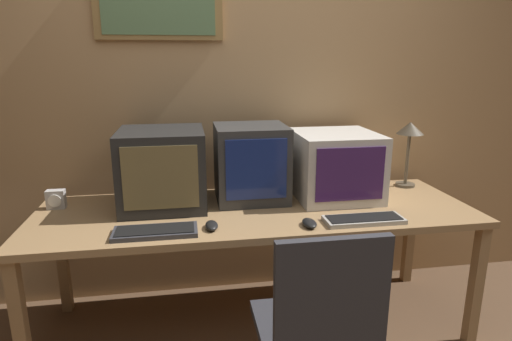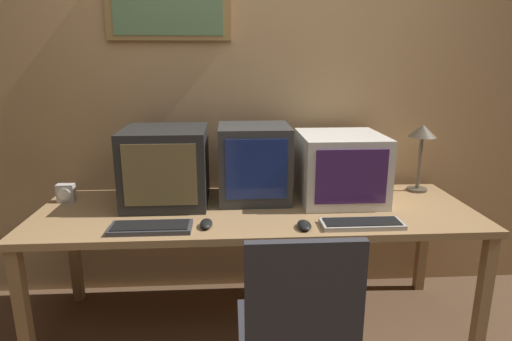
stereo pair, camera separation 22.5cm
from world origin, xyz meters
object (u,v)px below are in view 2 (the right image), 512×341
at_px(monitor_left, 166,166).
at_px(desk_clock, 66,193).
at_px(desk_lamp, 422,138).
at_px(monitor_right, 340,167).
at_px(keyboard_main, 151,227).
at_px(monitor_center, 253,163).
at_px(keyboard_side, 362,224).
at_px(mouse_near_keyboard, 206,224).
at_px(mouse_far_corner, 304,225).

distance_m(monitor_left, desk_clock, 0.59).
bearing_deg(desk_lamp, monitor_right, -166.18).
bearing_deg(monitor_right, desk_clock, 178.33).
bearing_deg(keyboard_main, monitor_right, 21.80).
relative_size(monitor_left, monitor_right, 0.96).
xyz_separation_m(monitor_center, keyboard_side, (0.50, -0.45, -0.20)).
bearing_deg(desk_clock, monitor_center, -0.36).
bearing_deg(monitor_left, desk_lamp, 4.70).
xyz_separation_m(mouse_near_keyboard, desk_clock, (-0.81, 0.42, 0.03)).
bearing_deg(monitor_right, monitor_left, 179.70).
bearing_deg(keyboard_side, keyboard_main, 179.07).
distance_m(monitor_right, mouse_near_keyboard, 0.85).
bearing_deg(desk_lamp, desk_clock, -177.70).
distance_m(mouse_far_corner, desk_lamp, 1.01).
bearing_deg(mouse_near_keyboard, monitor_right, 27.19).
xyz_separation_m(monitor_center, desk_lamp, (1.01, 0.09, 0.11)).
bearing_deg(mouse_near_keyboard, mouse_far_corner, -5.63).
bearing_deg(mouse_far_corner, keyboard_side, 1.98).
height_order(monitor_center, keyboard_main, monitor_center).
height_order(monitor_right, desk_lamp, desk_lamp).
height_order(mouse_far_corner, desk_lamp, desk_lamp).
distance_m(monitor_left, monitor_right, 0.97).
height_order(mouse_near_keyboard, desk_lamp, desk_lamp).
bearing_deg(keyboard_side, desk_lamp, 46.86).
relative_size(monitor_right, mouse_near_keyboard, 4.21).
bearing_deg(mouse_far_corner, monitor_center, 114.98).
xyz_separation_m(keyboard_main, desk_clock, (-0.55, 0.44, 0.04)).
distance_m(monitor_left, mouse_near_keyboard, 0.49).
distance_m(monitor_center, mouse_near_keyboard, 0.52).
bearing_deg(monitor_center, desk_lamp, 5.08).
relative_size(monitor_center, monitor_right, 0.89).
bearing_deg(mouse_far_corner, desk_clock, 159.71).
height_order(monitor_left, mouse_far_corner, monitor_left).
xyz_separation_m(monitor_right, keyboard_side, (0.01, -0.42, -0.18)).
bearing_deg(desk_clock, monitor_right, -1.67).
relative_size(keyboard_side, desk_clock, 3.85).
xyz_separation_m(monitor_left, desk_clock, (-0.57, 0.04, -0.16)).
relative_size(monitor_left, keyboard_main, 1.18).
bearing_deg(desk_lamp, mouse_near_keyboard, -158.04).
relative_size(keyboard_side, mouse_far_corner, 3.36).
height_order(keyboard_side, desk_clock, desk_clock).
distance_m(mouse_near_keyboard, mouse_far_corner, 0.47).
relative_size(monitor_center, mouse_near_keyboard, 3.76).
xyz_separation_m(keyboard_main, mouse_far_corner, (0.73, -0.03, 0.00)).
xyz_separation_m(keyboard_main, keyboard_side, (1.01, -0.02, 0.00)).
relative_size(mouse_near_keyboard, desk_lamp, 0.28).
bearing_deg(desk_lamp, monitor_center, -174.92).
relative_size(keyboard_main, keyboard_side, 0.98).
xyz_separation_m(monitor_center, monitor_right, (0.49, -0.04, -0.02)).
relative_size(keyboard_main, mouse_near_keyboard, 3.41).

